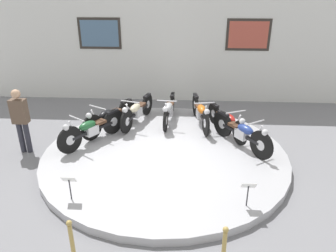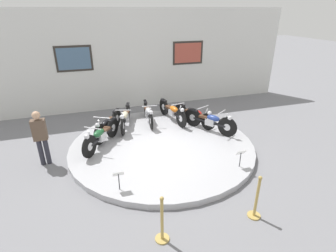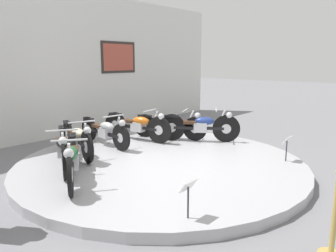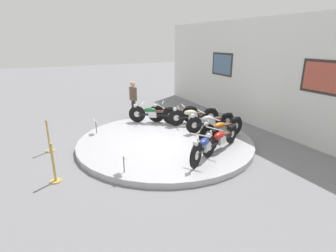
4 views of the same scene
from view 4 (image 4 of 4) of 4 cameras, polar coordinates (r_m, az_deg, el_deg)
The scene contains 15 objects.
ground_plane at distance 8.78m, azimuth -0.56°, elevation -3.82°, with size 60.00×60.00×0.00m, color slate.
display_platform at distance 8.75m, azimuth -0.57°, elevation -3.32°, with size 5.71×5.71×0.17m, color #ADADB2.
back_wall at distance 10.68m, azimuth 20.09°, elevation 10.45°, with size 14.00×0.22×4.09m.
motorcycle_green at distance 10.30m, azimuth -3.34°, elevation 2.81°, with size 1.21×1.68×0.81m.
motorcycle_black at distance 10.36m, azimuth 0.97°, elevation 2.96°, with size 1.06×1.78×0.81m.
motorcycle_cream at distance 10.06m, azimuth 5.36°, elevation 2.33°, with size 0.70×1.92×0.80m.
motorcycle_silver at distance 9.47m, azimuth 9.12°, elevation 1.05°, with size 0.54×1.95×0.78m.
motorcycle_orange at distance 8.68m, azimuth 11.48°, elevation -0.51°, with size 0.55×1.99×0.81m.
motorcycle_red at distance 7.89m, azimuth 11.36°, elevation -2.61°, with size 0.83×1.82×0.78m.
motorcycle_blue at distance 7.26m, azimuth 8.15°, elevation -4.04°, with size 1.18×1.71×0.81m.
info_placard_front_left at distance 9.49m, azimuth -15.44°, elevation 0.62°, with size 0.26×0.11×0.51m.
info_placard_front_centre at distance 6.55m, azimuth -9.65°, elevation -7.00°, with size 0.26×0.11×0.51m.
visitor_standing at distance 11.60m, azimuth -7.58°, elevation 6.15°, with size 0.36×0.22×1.60m.
stanchion_post_left_of_entry at distance 8.85m, azimuth -24.47°, elevation -2.97°, with size 0.28×0.28×1.02m.
stanchion_post_right_of_entry at distance 6.95m, azimuth -23.55°, elevation -8.53°, with size 0.28×0.28×1.02m.
Camera 4 is at (7.32, -3.55, 3.30)m, focal length 28.00 mm.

